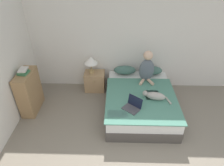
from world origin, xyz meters
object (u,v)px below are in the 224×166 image
at_px(person_sitting, 147,68).
at_px(bookshelf, 29,92).
at_px(cat_tabby, 155,96).
at_px(bed, 140,102).
at_px(pillow_far, 151,70).
at_px(book_stack_top, 23,71).
at_px(pillow_near, 125,70).
at_px(laptop_open, 132,106).
at_px(table_lamp, 91,61).
at_px(nightstand, 95,81).

distance_m(person_sitting, bookshelf, 2.68).
bearing_deg(cat_tabby, bed, -24.12).
xyz_separation_m(person_sitting, bookshelf, (-2.60, -0.54, -0.34)).
height_order(pillow_far, bookshelf, bookshelf).
distance_m(person_sitting, book_stack_top, 2.67).
distance_m(pillow_near, laptop_open, 1.32).
relative_size(pillow_far, laptop_open, 1.33).
bearing_deg(pillow_near, bed, -67.98).
bearing_deg(cat_tabby, laptop_open, 46.37).
xyz_separation_m(pillow_far, bookshelf, (-2.76, -0.83, -0.11)).
xyz_separation_m(pillow_far, laptop_open, (-0.54, -1.31, -0.05)).
distance_m(person_sitting, laptop_open, 1.13).
relative_size(pillow_far, table_lamp, 1.24).
height_order(person_sitting, nightstand, person_sitting).
height_order(cat_tabby, bookshelf, bookshelf).
height_order(person_sitting, book_stack_top, person_sitting).
bearing_deg(pillow_near, laptop_open, -85.04).
relative_size(bed, pillow_near, 3.55).
bearing_deg(person_sitting, pillow_near, 149.31).
relative_size(person_sitting, nightstand, 1.49).
xyz_separation_m(bed, pillow_far, (0.33, 0.80, 0.34)).
xyz_separation_m(laptop_open, nightstand, (-0.88, 1.29, -0.28)).
xyz_separation_m(person_sitting, cat_tabby, (0.10, -0.72, -0.25)).
xyz_separation_m(bed, cat_tabby, (0.26, -0.21, 0.33)).
distance_m(pillow_far, table_lamp, 1.50).
bearing_deg(nightstand, book_stack_top, -149.22).
height_order(bed, table_lamp, table_lamp).
height_order(bed, laptop_open, laptop_open).
distance_m(pillow_near, person_sitting, 0.61).
xyz_separation_m(person_sitting, book_stack_top, (-2.61, -0.54, 0.18)).
bearing_deg(bed, table_lamp, 145.92).
xyz_separation_m(pillow_far, cat_tabby, (-0.06, -1.01, -0.02)).
height_order(bed, person_sitting, person_sitting).
relative_size(bed, table_lamp, 4.41).
distance_m(cat_tabby, bookshelf, 2.71).
bearing_deg(pillow_near, cat_tabby, -59.78).
xyz_separation_m(cat_tabby, nightstand, (-1.35, 0.99, -0.31)).
bearing_deg(bookshelf, pillow_near, 21.38).
height_order(person_sitting, laptop_open, person_sitting).
relative_size(table_lamp, book_stack_top, 1.81).
height_order(pillow_far, table_lamp, table_lamp).
xyz_separation_m(pillow_near, table_lamp, (-0.83, -0.02, 0.26)).
distance_m(bed, pillow_near, 0.93).
height_order(pillow_far, person_sitting, person_sitting).
distance_m(nightstand, book_stack_top, 1.75).
bearing_deg(pillow_far, bookshelf, -163.34).
bearing_deg(cat_tabby, nightstand, -22.17).
relative_size(nightstand, book_stack_top, 2.08).
distance_m(bed, cat_tabby, 0.47).
relative_size(pillow_near, person_sitting, 0.72).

